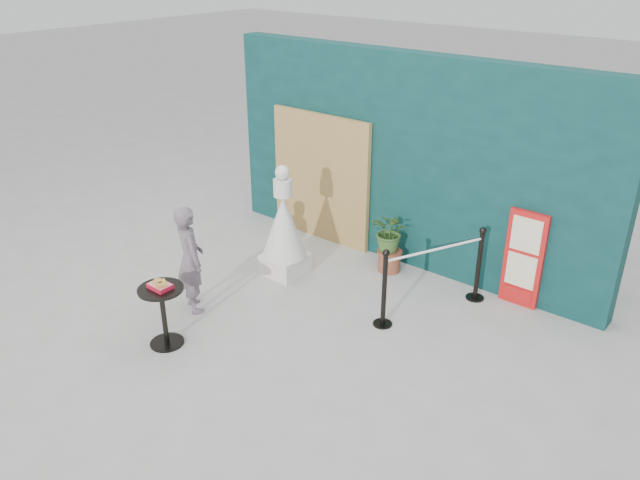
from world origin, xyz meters
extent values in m
plane|color=#ADAAA5|center=(0.00, 0.00, 0.00)|extent=(60.00, 60.00, 0.00)
cube|color=#0A2E2D|center=(0.00, 3.15, 1.50)|extent=(6.00, 0.30, 3.00)
cube|color=tan|center=(-1.40, 2.94, 1.00)|extent=(1.80, 0.08, 2.00)
imported|color=slate|center=(-1.29, 0.22, 0.71)|extent=(0.61, 0.52, 1.42)
cube|color=red|center=(1.90, 2.96, 0.65)|extent=(0.50, 0.06, 1.30)
cube|color=beige|center=(1.90, 2.92, 1.00)|extent=(0.38, 0.02, 0.45)
cube|color=beige|center=(1.90, 2.92, 0.50)|extent=(0.38, 0.02, 0.45)
cube|color=red|center=(1.90, 2.92, 0.15)|extent=(0.38, 0.02, 0.18)
cube|color=white|center=(-1.02, 1.66, 0.15)|extent=(0.54, 0.54, 0.30)
cone|color=silver|center=(-1.02, 1.66, 0.74)|extent=(0.63, 0.63, 0.89)
cylinder|color=beige|center=(-1.02, 1.66, 1.30)|extent=(0.26, 0.26, 0.24)
sphere|color=white|center=(-1.02, 1.66, 1.52)|extent=(0.20, 0.20, 0.20)
cylinder|color=black|center=(-0.94, -0.51, 0.01)|extent=(0.40, 0.40, 0.02)
cylinder|color=black|center=(-0.94, -0.51, 0.36)|extent=(0.06, 0.06, 0.72)
cylinder|color=black|center=(-0.94, -0.51, 0.73)|extent=(0.52, 0.52, 0.03)
cube|color=red|center=(-0.94, -0.51, 0.78)|extent=(0.26, 0.19, 0.05)
cube|color=red|center=(-0.94, -0.51, 0.80)|extent=(0.24, 0.17, 0.00)
cube|color=gold|center=(-0.98, -0.50, 0.82)|extent=(0.15, 0.14, 0.02)
cube|color=#BF8545|center=(-0.89, -0.53, 0.82)|extent=(0.13, 0.13, 0.02)
cone|color=yellow|center=(-0.92, -0.46, 0.83)|extent=(0.06, 0.06, 0.06)
cylinder|color=brown|center=(0.09, 2.67, 0.13)|extent=(0.32, 0.32, 0.27)
cylinder|color=brown|center=(0.09, 2.67, 0.29)|extent=(0.36, 0.36, 0.04)
imported|color=#375A26|center=(0.09, 2.67, 0.61)|extent=(0.53, 0.46, 0.59)
cylinder|color=black|center=(0.81, 1.43, 0.01)|extent=(0.24, 0.24, 0.02)
cylinder|color=black|center=(0.81, 1.43, 0.48)|extent=(0.06, 0.06, 0.96)
sphere|color=black|center=(0.81, 1.43, 0.99)|extent=(0.09, 0.09, 0.09)
cylinder|color=black|center=(1.41, 2.73, 0.01)|extent=(0.24, 0.24, 0.02)
cylinder|color=black|center=(1.41, 2.73, 0.48)|extent=(0.06, 0.06, 0.96)
sphere|color=black|center=(1.41, 2.73, 0.99)|extent=(0.09, 0.09, 0.09)
cylinder|color=white|center=(1.11, 2.08, 0.88)|extent=(0.63, 1.31, 0.03)
camera|label=1|loc=(4.32, -4.13, 4.27)|focal=35.00mm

